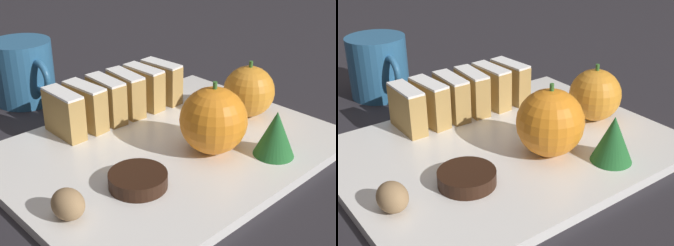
# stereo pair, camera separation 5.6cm
# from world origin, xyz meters

# --- Properties ---
(ground_plane) EXTENTS (6.00, 6.00, 0.00)m
(ground_plane) POSITION_xyz_m (0.00, 0.00, 0.00)
(ground_plane) COLOR #28262B
(serving_platter) EXTENTS (0.30, 0.40, 0.01)m
(serving_platter) POSITION_xyz_m (0.00, 0.00, 0.01)
(serving_platter) COLOR white
(serving_platter) RESTS_ON ground_plane
(stollen_slice_front) EXTENTS (0.06, 0.02, 0.06)m
(stollen_slice_front) POSITION_xyz_m (-0.11, -0.08, 0.04)
(stollen_slice_front) COLOR tan
(stollen_slice_front) RESTS_ON serving_platter
(stollen_slice_second) EXTENTS (0.07, 0.03, 0.06)m
(stollen_slice_second) POSITION_xyz_m (-0.11, -0.04, 0.04)
(stollen_slice_second) COLOR tan
(stollen_slice_second) RESTS_ON serving_platter
(stollen_slice_third) EXTENTS (0.07, 0.03, 0.06)m
(stollen_slice_third) POSITION_xyz_m (-0.11, -0.01, 0.04)
(stollen_slice_third) COLOR tan
(stollen_slice_third) RESTS_ON serving_platter
(stollen_slice_fourth) EXTENTS (0.07, 0.03, 0.06)m
(stollen_slice_fourth) POSITION_xyz_m (-0.11, 0.02, 0.04)
(stollen_slice_fourth) COLOR tan
(stollen_slice_fourth) RESTS_ON serving_platter
(stollen_slice_fifth) EXTENTS (0.07, 0.03, 0.06)m
(stollen_slice_fifth) POSITION_xyz_m (-0.11, 0.06, 0.04)
(stollen_slice_fifth) COLOR tan
(stollen_slice_fifth) RESTS_ON serving_platter
(stollen_slice_sixth) EXTENTS (0.07, 0.03, 0.06)m
(stollen_slice_sixth) POSITION_xyz_m (-0.11, 0.09, 0.04)
(stollen_slice_sixth) COLOR tan
(stollen_slice_sixth) RESTS_ON serving_platter
(orange_near) EXTENTS (0.07, 0.07, 0.08)m
(orange_near) POSITION_xyz_m (0.01, 0.14, 0.05)
(orange_near) COLOR orange
(orange_near) RESTS_ON serving_platter
(orange_far) EXTENTS (0.08, 0.08, 0.09)m
(orange_far) POSITION_xyz_m (0.05, 0.03, 0.05)
(orange_far) COLOR orange
(orange_far) RESTS_ON serving_platter
(walnut) EXTENTS (0.04, 0.03, 0.03)m
(walnut) POSITION_xyz_m (0.04, -0.17, 0.03)
(walnut) COLOR #9E7A51
(walnut) RESTS_ON serving_platter
(chocolate_cookie) EXTENTS (0.06, 0.06, 0.02)m
(chocolate_cookie) POSITION_xyz_m (0.04, -0.08, 0.02)
(chocolate_cookie) COLOR black
(chocolate_cookie) RESTS_ON serving_platter
(evergreen_sprig) EXTENTS (0.05, 0.05, 0.06)m
(evergreen_sprig) POSITION_xyz_m (0.10, 0.07, 0.04)
(evergreen_sprig) COLOR #23662D
(evergreen_sprig) RESTS_ON serving_platter
(coffee_mug) EXTENTS (0.12, 0.09, 0.09)m
(coffee_mug) POSITION_xyz_m (-0.27, -0.04, 0.05)
(coffee_mug) COLOR #2D6693
(coffee_mug) RESTS_ON ground_plane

